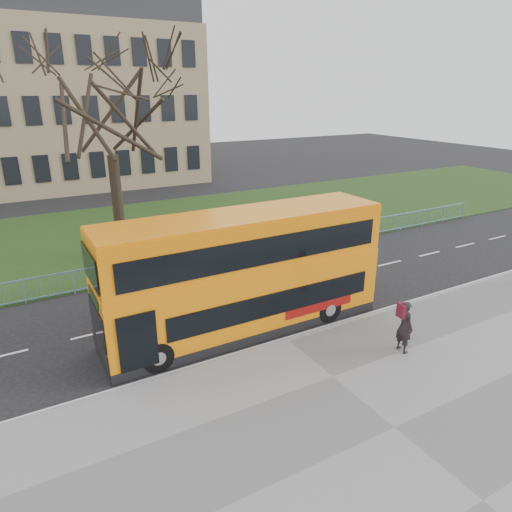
{
  "coord_description": "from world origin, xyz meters",
  "views": [
    {
      "loc": [
        -8.02,
        -13.5,
        8.58
      ],
      "look_at": [
        0.12,
        1.0,
        2.48
      ],
      "focal_mm": 32.0,
      "sensor_mm": 36.0,
      "label": 1
    }
  ],
  "objects": [
    {
      "name": "pedestrian",
      "position": [
        3.02,
        -4.08,
        1.05
      ],
      "size": [
        0.49,
        0.71,
        1.86
      ],
      "primitive_type": "imported",
      "rotation": [
        0.0,
        0.0,
        1.5
      ],
      "color": "black",
      "rests_on": "pavement"
    },
    {
      "name": "ground",
      "position": [
        0.0,
        0.0,
        0.0
      ],
      "size": [
        120.0,
        120.0,
        0.0
      ],
      "primitive_type": "plane",
      "color": "black",
      "rests_on": "ground"
    },
    {
      "name": "guard_railing",
      "position": [
        0.0,
        6.6,
        0.55
      ],
      "size": [
        40.0,
        0.12,
        1.1
      ],
      "primitive_type": null,
      "color": "#739DCE",
      "rests_on": "ground"
    },
    {
      "name": "civic_building",
      "position": [
        -5.0,
        35.0,
        7.0
      ],
      "size": [
        30.0,
        15.0,
        14.0
      ],
      "primitive_type": "cube",
      "color": "#91805C",
      "rests_on": "ground"
    },
    {
      "name": "kerb",
      "position": [
        0.0,
        -1.55,
        0.07
      ],
      "size": [
        80.0,
        0.2,
        0.14
      ],
      "primitive_type": "cube",
      "color": "gray",
      "rests_on": "ground"
    },
    {
      "name": "bare_tree",
      "position": [
        -3.0,
        10.0,
        6.54
      ],
      "size": [
        9.04,
        9.04,
        12.92
      ],
      "primitive_type": null,
      "color": "black",
      "rests_on": "grass_verge"
    },
    {
      "name": "pavement",
      "position": [
        0.0,
        -6.75,
        0.06
      ],
      "size": [
        80.0,
        10.5,
        0.12
      ],
      "primitive_type": "cube",
      "color": "slate",
      "rests_on": "ground"
    },
    {
      "name": "grass_verge",
      "position": [
        0.0,
        14.3,
        0.04
      ],
      "size": [
        80.0,
        15.4,
        0.08
      ],
      "primitive_type": "cube",
      "color": "#1F3914",
      "rests_on": "ground"
    },
    {
      "name": "yellow_bus",
      "position": [
        -0.83,
        0.15,
        2.38
      ],
      "size": [
        10.59,
        2.56,
        4.44
      ],
      "rotation": [
        0.0,
        0.0,
        0.0
      ],
      "color": "orange",
      "rests_on": "ground"
    }
  ]
}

